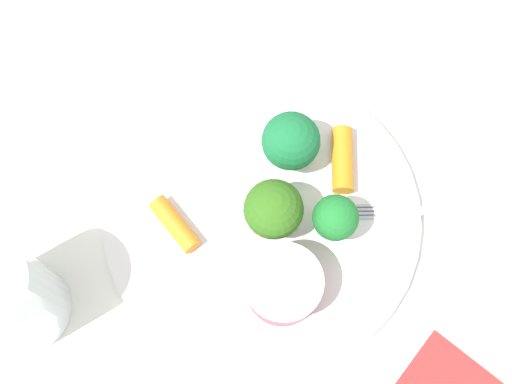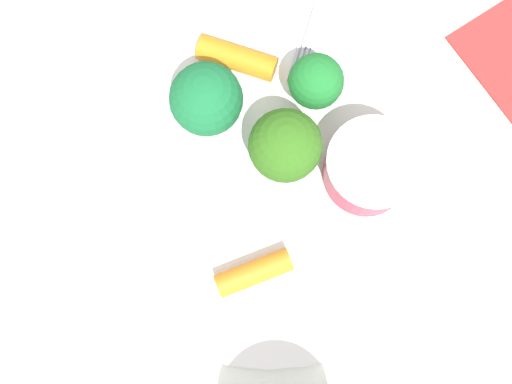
% 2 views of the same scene
% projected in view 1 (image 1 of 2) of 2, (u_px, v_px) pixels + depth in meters
% --- Properties ---
extents(ground_plane, '(2.40, 2.40, 0.00)m').
position_uv_depth(ground_plane, '(262.00, 218.00, 0.56)').
color(ground_plane, white).
extents(plate, '(0.26, 0.26, 0.01)m').
position_uv_depth(plate, '(262.00, 216.00, 0.55)').
color(plate, white).
rests_on(plate, ground_plane).
extents(sauce_cup, '(0.06, 0.06, 0.04)m').
position_uv_depth(sauce_cup, '(283.00, 286.00, 0.51)').
color(sauce_cup, maroon).
rests_on(sauce_cup, plate).
extents(broccoli_floret_0, '(0.05, 0.05, 0.06)m').
position_uv_depth(broccoli_floret_0, '(291.00, 141.00, 0.53)').
color(broccoli_floret_0, '#95B35E').
rests_on(broccoli_floret_0, plate).
extents(broccoli_floret_1, '(0.05, 0.05, 0.06)m').
position_uv_depth(broccoli_floret_1, '(274.00, 209.00, 0.51)').
color(broccoli_floret_1, '#89BF68').
rests_on(broccoli_floret_1, plate).
extents(broccoli_floret_2, '(0.04, 0.04, 0.05)m').
position_uv_depth(broccoli_floret_2, '(335.00, 218.00, 0.51)').
color(broccoli_floret_2, '#88C158').
rests_on(broccoli_floret_2, plate).
extents(carrot_stick_0, '(0.05, 0.05, 0.02)m').
position_uv_depth(carrot_stick_0, '(342.00, 160.00, 0.55)').
color(carrot_stick_0, orange).
rests_on(carrot_stick_0, plate).
extents(carrot_stick_1, '(0.05, 0.03, 0.02)m').
position_uv_depth(carrot_stick_1, '(175.00, 224.00, 0.54)').
color(carrot_stick_1, orange).
rests_on(carrot_stick_1, plate).
extents(fork, '(0.14, 0.12, 0.00)m').
position_uv_depth(fork, '(442.00, 211.00, 0.55)').
color(fork, '#B1B3C6').
rests_on(fork, plate).
extents(drinking_glass, '(0.07, 0.07, 0.11)m').
position_uv_depth(drinking_glass, '(4.00, 298.00, 0.48)').
color(drinking_glass, silver).
rests_on(drinking_glass, ground_plane).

